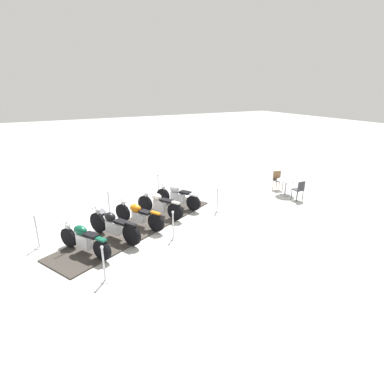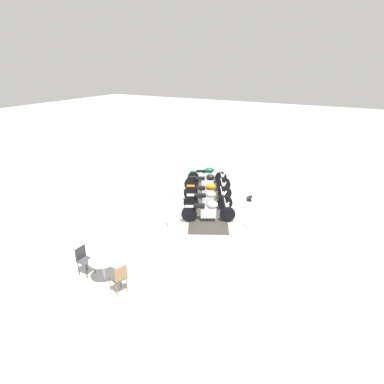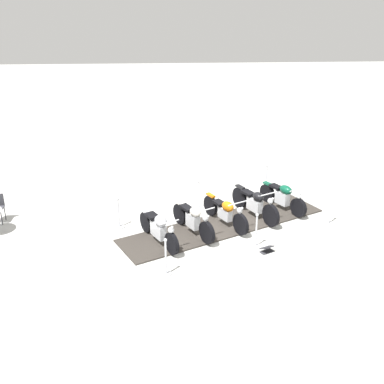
{
  "view_description": "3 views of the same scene",
  "coord_description": "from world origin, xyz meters",
  "px_view_note": "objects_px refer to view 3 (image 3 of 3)",
  "views": [
    {
      "loc": [
        -9.95,
        3.14,
        4.93
      ],
      "look_at": [
        0.73,
        -2.59,
        0.71
      ],
      "focal_mm": 28.81,
      "sensor_mm": 36.0,
      "label": 1
    },
    {
      "loc": [
        6.57,
        -13.6,
        6.32
      ],
      "look_at": [
        0.11,
        -1.75,
        1.06
      ],
      "focal_mm": 31.86,
      "sensor_mm": 36.0,
      "label": 2
    },
    {
      "loc": [
        13.29,
        -1.88,
        6.69
      ],
      "look_at": [
        -0.23,
        -1.02,
        1.08
      ],
      "focal_mm": 44.05,
      "sensor_mm": 36.0,
      "label": 3
    }
  ],
  "objects_px": {
    "motorcycle_chrome": "(159,228)",
    "stanchion_left_front": "(119,218)",
    "motorcycle_black": "(255,203)",
    "stanchion_right_front": "(166,262)",
    "stanchion_left_mid": "(199,198)",
    "motorcycle_cream": "(193,219)",
    "stanchion_right_rear": "(329,214)",
    "stanchion_right_mid": "(256,236)",
    "stanchion_left_rear": "(266,182)",
    "motorcycle_copper": "(226,212)",
    "info_placard": "(267,250)",
    "motorcycle_forest": "(283,197)"
  },
  "relations": [
    {
      "from": "motorcycle_chrome",
      "to": "stanchion_left_front",
      "type": "relative_size",
      "value": 2.01
    },
    {
      "from": "motorcycle_black",
      "to": "stanchion_left_front",
      "type": "height_order",
      "value": "motorcycle_black"
    },
    {
      "from": "stanchion_right_front",
      "to": "stanchion_left_mid",
      "type": "bearing_deg",
      "value": 164.27
    },
    {
      "from": "stanchion_right_front",
      "to": "stanchion_left_front",
      "type": "bearing_deg",
      "value": -153.13
    },
    {
      "from": "stanchion_right_front",
      "to": "motorcycle_black",
      "type": "bearing_deg",
      "value": 137.78
    },
    {
      "from": "motorcycle_cream",
      "to": "stanchion_right_rear",
      "type": "height_order",
      "value": "stanchion_right_rear"
    },
    {
      "from": "stanchion_right_mid",
      "to": "stanchion_left_rear",
      "type": "xyz_separation_m",
      "value": [
        -4.15,
        1.17,
        0.04
      ]
    },
    {
      "from": "motorcycle_copper",
      "to": "stanchion_left_rear",
      "type": "xyz_separation_m",
      "value": [
        -2.77,
        1.87,
        -0.12
      ]
    },
    {
      "from": "motorcycle_black",
      "to": "stanchion_left_mid",
      "type": "xyz_separation_m",
      "value": [
        -0.91,
        -1.77,
        -0.16
      ]
    },
    {
      "from": "stanchion_right_mid",
      "to": "stanchion_left_front",
      "type": "distance_m",
      "value": 4.31
    },
    {
      "from": "stanchion_right_mid",
      "to": "info_placard",
      "type": "height_order",
      "value": "stanchion_right_mid"
    },
    {
      "from": "stanchion_right_mid",
      "to": "info_placard",
      "type": "bearing_deg",
      "value": 38.03
    },
    {
      "from": "motorcycle_black",
      "to": "info_placard",
      "type": "xyz_separation_m",
      "value": [
        2.26,
        -0.07,
        -0.44
      ]
    },
    {
      "from": "motorcycle_forest",
      "to": "stanchion_right_mid",
      "type": "distance_m",
      "value": 2.81
    },
    {
      "from": "motorcycle_chrome",
      "to": "motorcycle_black",
      "type": "distance_m",
      "value": 3.5
    },
    {
      "from": "stanchion_right_front",
      "to": "stanchion_left_rear",
      "type": "xyz_separation_m",
      "value": [
        -5.47,
        3.77,
        -0.0
      ]
    },
    {
      "from": "info_placard",
      "to": "stanchion_left_front",
      "type": "bearing_deg",
      "value": -50.15
    },
    {
      "from": "stanchion_left_front",
      "to": "stanchion_right_front",
      "type": "bearing_deg",
      "value": 26.87
    },
    {
      "from": "motorcycle_cream",
      "to": "stanchion_right_front",
      "type": "relative_size",
      "value": 1.87
    },
    {
      "from": "stanchion_right_front",
      "to": "motorcycle_forest",
      "type": "bearing_deg",
      "value": 133.39
    },
    {
      "from": "motorcycle_chrome",
      "to": "motorcycle_cream",
      "type": "height_order",
      "value": "motorcycle_cream"
    },
    {
      "from": "stanchion_right_rear",
      "to": "stanchion_left_mid",
      "type": "relative_size",
      "value": 1.09
    },
    {
      "from": "stanchion_right_rear",
      "to": "info_placard",
      "type": "xyz_separation_m",
      "value": [
        1.66,
        -2.34,
        -0.27
      ]
    },
    {
      "from": "info_placard",
      "to": "stanchion_right_mid",
      "type": "bearing_deg",
      "value": -78.83
    },
    {
      "from": "motorcycle_forest",
      "to": "stanchion_left_mid",
      "type": "relative_size",
      "value": 1.88
    },
    {
      "from": "motorcycle_forest",
      "to": "stanchion_right_mid",
      "type": "xyz_separation_m",
      "value": [
        2.45,
        -1.38,
        -0.17
      ]
    },
    {
      "from": "motorcycle_forest",
      "to": "stanchion_right_mid",
      "type": "relative_size",
      "value": 1.8
    },
    {
      "from": "motorcycle_black",
      "to": "motorcycle_cream",
      "type": "bearing_deg",
      "value": -90.25
    },
    {
      "from": "motorcycle_black",
      "to": "stanchion_left_rear",
      "type": "bearing_deg",
      "value": 132.52
    },
    {
      "from": "info_placard",
      "to": "stanchion_right_rear",
      "type": "bearing_deg",
      "value": -171.51
    },
    {
      "from": "motorcycle_black",
      "to": "stanchion_left_mid",
      "type": "bearing_deg",
      "value": -144.23
    },
    {
      "from": "motorcycle_black",
      "to": "info_placard",
      "type": "bearing_deg",
      "value": -28.76
    },
    {
      "from": "motorcycle_black",
      "to": "motorcycle_forest",
      "type": "relative_size",
      "value": 1.13
    },
    {
      "from": "motorcycle_cream",
      "to": "motorcycle_black",
      "type": "distance_m",
      "value": 2.33
    },
    {
      "from": "stanchion_left_rear",
      "to": "stanchion_left_front",
      "type": "bearing_deg",
      "value": -63.13
    },
    {
      "from": "motorcycle_black",
      "to": "stanchion_right_front",
      "type": "relative_size",
      "value": 2.04
    },
    {
      "from": "motorcycle_chrome",
      "to": "stanchion_left_mid",
      "type": "height_order",
      "value": "stanchion_left_mid"
    },
    {
      "from": "stanchion_right_rear",
      "to": "stanchion_left_rear",
      "type": "bearing_deg",
      "value": -153.13
    },
    {
      "from": "motorcycle_forest",
      "to": "stanchion_left_mid",
      "type": "xyz_separation_m",
      "value": [
        -0.39,
        -2.82,
        -0.15
      ]
    },
    {
      "from": "motorcycle_cream",
      "to": "motorcycle_black",
      "type": "xyz_separation_m",
      "value": [
        -1.05,
        2.09,
        0.01
      ]
    },
    {
      "from": "stanchion_left_rear",
      "to": "stanchion_left_mid",
      "type": "xyz_separation_m",
      "value": [
        1.32,
        -2.6,
        -0.02
      ]
    },
    {
      "from": "motorcycle_black",
      "to": "stanchion_right_mid",
      "type": "height_order",
      "value": "motorcycle_black"
    },
    {
      "from": "motorcycle_copper",
      "to": "stanchion_left_rear",
      "type": "bearing_deg",
      "value": 117.76
    },
    {
      "from": "motorcycle_copper",
      "to": "motorcycle_forest",
      "type": "bearing_deg",
      "value": 88.87
    },
    {
      "from": "motorcycle_chrome",
      "to": "stanchion_left_front",
      "type": "height_order",
      "value": "stanchion_left_front"
    },
    {
      "from": "stanchion_left_rear",
      "to": "stanchion_right_front",
      "type": "bearing_deg",
      "value": -34.6
    },
    {
      "from": "stanchion_left_mid",
      "to": "stanchion_right_rear",
      "type": "bearing_deg",
      "value": 69.47
    },
    {
      "from": "stanchion_right_mid",
      "to": "stanchion_left_mid",
      "type": "bearing_deg",
      "value": -153.13
    },
    {
      "from": "motorcycle_black",
      "to": "stanchion_right_rear",
      "type": "xyz_separation_m",
      "value": [
        0.6,
        2.27,
        -0.17
      ]
    },
    {
      "from": "stanchion_right_rear",
      "to": "stanchion_left_mid",
      "type": "xyz_separation_m",
      "value": [
        -1.51,
        -4.04,
        0.0
      ]
    }
  ]
}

